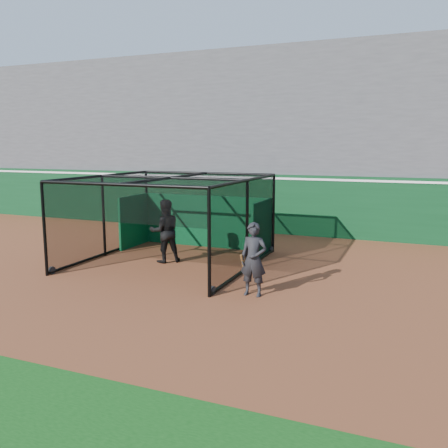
% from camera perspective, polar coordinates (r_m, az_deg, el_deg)
% --- Properties ---
extents(ground, '(120.00, 120.00, 0.00)m').
position_cam_1_polar(ground, '(12.98, -6.97, -7.22)').
color(ground, brown).
rests_on(ground, ground).
extents(outfield_wall, '(50.00, 0.50, 2.50)m').
position_cam_1_polar(outfield_wall, '(20.42, 4.68, 2.61)').
color(outfield_wall, '#0A3818').
rests_on(outfield_wall, ground).
extents(grandstand, '(50.00, 7.85, 8.95)m').
position_cam_1_polar(grandstand, '(23.91, 7.59, 11.21)').
color(grandstand, '#4C4C4F').
rests_on(grandstand, ground).
extents(batting_cage, '(5.21, 5.59, 2.70)m').
position_cam_1_polar(batting_cage, '(15.08, -6.40, 0.40)').
color(batting_cage, black).
rests_on(batting_cage, ground).
extents(batter, '(1.24, 1.22, 2.02)m').
position_cam_1_polar(batter, '(15.20, -7.13, -0.85)').
color(batter, black).
rests_on(batter, ground).
extents(on_deck_player, '(0.68, 0.46, 1.85)m').
position_cam_1_polar(on_deck_player, '(11.75, 3.57, -4.28)').
color(on_deck_player, black).
rests_on(on_deck_player, ground).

